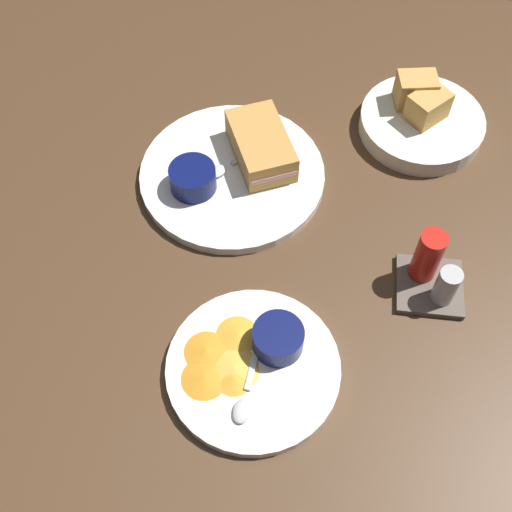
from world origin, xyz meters
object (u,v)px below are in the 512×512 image
(spoon_by_gravy_ramekin, at_px, (244,401))
(plate_chips_companion, at_px, (253,369))
(plate_sandwich_main, at_px, (232,175))
(ramekin_light_gravy, at_px, (278,338))
(condiment_caddy, at_px, (432,273))
(ramekin_dark_sauce, at_px, (193,178))
(sandwich_half_near, at_px, (261,146))
(bread_basket_rear, at_px, (421,119))
(spoon_by_dark_ramekin, at_px, (224,168))

(spoon_by_gravy_ramekin, bearing_deg, plate_chips_companion, 173.89)
(plate_sandwich_main, distance_m, plate_chips_companion, 0.32)
(ramekin_light_gravy, distance_m, condiment_caddy, 0.23)
(ramekin_dark_sauce, distance_m, spoon_by_gravy_ramekin, 0.34)
(sandwich_half_near, relative_size, bread_basket_rear, 0.76)
(spoon_by_gravy_ramekin, bearing_deg, sandwich_half_near, -176.53)
(spoon_by_dark_ramekin, bearing_deg, spoon_by_gravy_ramekin, 12.00)
(spoon_by_dark_ramekin, xyz_separation_m, condiment_caddy, (0.16, 0.30, 0.01))
(sandwich_half_near, relative_size, plate_chips_companion, 0.68)
(ramekin_dark_sauce, distance_m, spoon_by_dark_ramekin, 0.06)
(sandwich_half_near, distance_m, bread_basket_rear, 0.27)
(ramekin_dark_sauce, bearing_deg, condiment_caddy, 70.55)
(sandwich_half_near, xyz_separation_m, ramekin_light_gravy, (0.31, 0.06, -0.00))
(condiment_caddy, bearing_deg, ramekin_light_gravy, -58.50)
(condiment_caddy, bearing_deg, bread_basket_rear, -178.76)
(ramekin_light_gravy, bearing_deg, spoon_by_gravy_ramekin, -22.12)
(ramekin_dark_sauce, height_order, spoon_by_gravy_ramekin, ramekin_dark_sauce)
(spoon_by_dark_ramekin, relative_size, spoon_by_gravy_ramekin, 0.82)
(ramekin_light_gravy, distance_m, bread_basket_rear, 0.45)
(spoon_by_dark_ramekin, height_order, condiment_caddy, condiment_caddy)
(plate_sandwich_main, bearing_deg, spoon_by_gravy_ramekin, 10.10)
(plate_sandwich_main, bearing_deg, ramekin_dark_sauce, -57.09)
(ramekin_dark_sauce, xyz_separation_m, condiment_caddy, (0.12, 0.34, -0.00))
(spoon_by_gravy_ramekin, height_order, condiment_caddy, condiment_caddy)
(spoon_by_dark_ramekin, distance_m, bread_basket_rear, 0.33)
(plate_sandwich_main, relative_size, sandwich_half_near, 1.87)
(plate_chips_companion, bearing_deg, spoon_by_dark_ramekin, -165.37)
(plate_sandwich_main, bearing_deg, plate_chips_companion, 12.51)
(ramekin_dark_sauce, relative_size, ramekin_light_gravy, 1.05)
(bread_basket_rear, xyz_separation_m, condiment_caddy, (0.29, 0.01, 0.01))
(spoon_by_dark_ramekin, xyz_separation_m, plate_chips_companion, (0.31, 0.08, -0.01))
(sandwich_half_near, bearing_deg, ramekin_light_gravy, 10.29)
(plate_sandwich_main, bearing_deg, sandwich_half_near, 131.91)
(spoon_by_dark_ramekin, bearing_deg, bread_basket_rear, 114.05)
(sandwich_half_near, height_order, ramekin_dark_sauce, sandwich_half_near)
(sandwich_half_near, bearing_deg, plate_sandwich_main, -48.09)
(spoon_by_dark_ramekin, height_order, bread_basket_rear, bread_basket_rear)
(plate_sandwich_main, relative_size, spoon_by_gravy_ramekin, 2.82)
(sandwich_half_near, height_order, condiment_caddy, condiment_caddy)
(sandwich_half_near, relative_size, ramekin_dark_sauce, 2.17)
(plate_sandwich_main, bearing_deg, condiment_caddy, 61.86)
(ramekin_dark_sauce, distance_m, plate_chips_companion, 0.30)
(plate_chips_companion, xyz_separation_m, ramekin_light_gravy, (-0.03, 0.03, 0.03))
(ramekin_dark_sauce, relative_size, condiment_caddy, 0.72)
(sandwich_half_near, relative_size, spoon_by_dark_ramekin, 1.83)
(plate_chips_companion, bearing_deg, ramekin_light_gravy, 140.19)
(condiment_caddy, bearing_deg, plate_sandwich_main, -118.14)
(ramekin_dark_sauce, height_order, plate_chips_companion, ramekin_dark_sauce)
(plate_chips_companion, bearing_deg, condiment_caddy, 124.43)
(ramekin_dark_sauce, distance_m, ramekin_light_gravy, 0.28)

